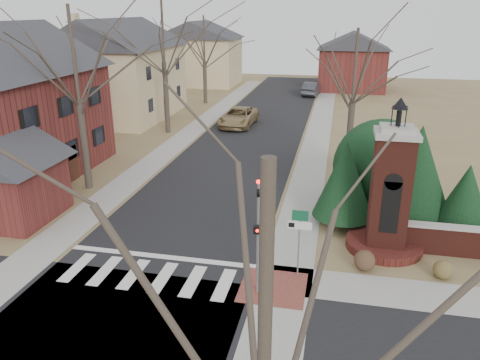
% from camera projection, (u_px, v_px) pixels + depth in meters
% --- Properties ---
extents(ground, '(120.00, 120.00, 0.00)m').
position_uv_depth(ground, '(140.00, 287.00, 17.21)').
color(ground, brown).
rests_on(ground, ground).
extents(main_street, '(8.00, 70.00, 0.01)m').
position_uv_depth(main_street, '(251.00, 137.00, 37.40)').
color(main_street, black).
rests_on(main_street, ground).
extents(cross_street, '(120.00, 8.00, 0.01)m').
position_uv_depth(cross_street, '(101.00, 340.00, 14.45)').
color(cross_street, black).
rests_on(cross_street, ground).
extents(crosswalk_zone, '(8.00, 2.20, 0.02)m').
position_uv_depth(crosswalk_zone, '(148.00, 276.00, 17.94)').
color(crosswalk_zone, silver).
rests_on(crosswalk_zone, ground).
extents(stop_bar, '(8.00, 0.35, 0.02)m').
position_uv_depth(stop_bar, '(162.00, 257.00, 19.32)').
color(stop_bar, silver).
rests_on(stop_bar, ground).
extents(sidewalk_right_main, '(2.00, 60.00, 0.02)m').
position_uv_depth(sidewalk_right_main, '(317.00, 140.00, 36.39)').
color(sidewalk_right_main, gray).
rests_on(sidewalk_right_main, ground).
extents(sidewalk_left, '(2.00, 60.00, 0.02)m').
position_uv_depth(sidewalk_left, '(189.00, 133.00, 38.42)').
color(sidewalk_left, gray).
rests_on(sidewalk_left, ground).
extents(curb_apron, '(2.40, 2.40, 0.02)m').
position_uv_depth(curb_apron, '(273.00, 287.00, 17.18)').
color(curb_apron, brown).
rests_on(curb_apron, ground).
extents(traffic_signal_pole, '(0.28, 0.41, 4.50)m').
position_uv_depth(traffic_signal_pole, '(258.00, 228.00, 16.00)').
color(traffic_signal_pole, slate).
rests_on(traffic_signal_pole, ground).
extents(sign_post, '(0.90, 0.07, 2.75)m').
position_uv_depth(sign_post, '(299.00, 230.00, 17.27)').
color(sign_post, slate).
rests_on(sign_post, ground).
extents(brick_gate_monument, '(3.20, 3.20, 6.47)m').
position_uv_depth(brick_gate_monument, '(389.00, 202.00, 19.29)').
color(brick_gate_monument, '#542118').
rests_on(brick_gate_monument, ground).
extents(house_stucco_left, '(9.80, 12.80, 9.28)m').
position_uv_depth(house_stucco_left, '(118.00, 67.00, 43.05)').
color(house_stucco_left, tan).
rests_on(house_stucco_left, ground).
extents(garage_left, '(4.80, 4.80, 4.29)m').
position_uv_depth(garage_left, '(7.00, 174.00, 22.22)').
color(garage_left, maroon).
rests_on(garage_left, ground).
extents(house_distant_left, '(10.80, 8.80, 8.53)m').
position_uv_depth(house_distant_left, '(199.00, 52.00, 62.15)').
color(house_distant_left, tan).
rests_on(house_distant_left, ground).
extents(house_distant_right, '(8.80, 8.80, 7.30)m').
position_uv_depth(house_distant_right, '(353.00, 60.00, 58.45)').
color(house_distant_right, maroon).
rests_on(house_distant_right, ground).
extents(evergreen_near, '(2.80, 2.80, 4.10)m').
position_uv_depth(evergreen_near, '(345.00, 179.00, 21.44)').
color(evergreen_near, '#473D33').
rests_on(evergreen_near, ground).
extents(evergreen_mid, '(3.40, 3.40, 4.70)m').
position_uv_depth(evergreen_mid, '(417.00, 169.00, 21.79)').
color(evergreen_mid, '#473D33').
rests_on(evergreen_mid, ground).
extents(evergreen_far, '(2.40, 2.40, 3.30)m').
position_uv_depth(evergreen_far, '(466.00, 195.00, 20.72)').
color(evergreen_far, '#473D33').
rests_on(evergreen_far, ground).
extents(evergreen_mass, '(4.80, 4.80, 4.80)m').
position_uv_depth(evergreen_mass, '(382.00, 163.00, 23.34)').
color(evergreen_mass, black).
rests_on(evergreen_mass, ground).
extents(bare_tree_0, '(8.05, 8.05, 11.15)m').
position_uv_depth(bare_tree_0, '(73.00, 49.00, 24.18)').
color(bare_tree_0, '#473D33').
rests_on(bare_tree_0, ground).
extents(bare_tree_1, '(8.40, 8.40, 11.64)m').
position_uv_depth(bare_tree_1, '(163.00, 31.00, 36.00)').
color(bare_tree_1, '#473D33').
rests_on(bare_tree_1, ground).
extents(bare_tree_2, '(7.35, 7.35, 10.19)m').
position_uv_depth(bare_tree_2, '(204.00, 36.00, 48.39)').
color(bare_tree_2, '#473D33').
rests_on(bare_tree_2, ground).
extents(bare_tree_3, '(7.00, 7.00, 9.70)m').
position_uv_depth(bare_tree_3, '(356.00, 61.00, 28.13)').
color(bare_tree_3, '#473D33').
rests_on(bare_tree_3, ground).
extents(bare_tree_4, '(6.65, 6.65, 9.21)m').
position_uv_depth(bare_tree_4, '(265.00, 302.00, 5.58)').
color(bare_tree_4, '#473D33').
rests_on(bare_tree_4, ground).
extents(pickup_truck, '(2.83, 5.75, 1.57)m').
position_uv_depth(pickup_truck, '(238.00, 117.00, 40.70)').
color(pickup_truck, '#978052').
rests_on(pickup_truck, ground).
extents(distant_car, '(2.18, 4.82, 1.54)m').
position_uv_depth(distant_car, '(311.00, 89.00, 55.19)').
color(distant_car, '#3A3E42').
rests_on(distant_car, ground).
extents(dry_shrub_left, '(0.83, 0.83, 0.83)m').
position_uv_depth(dry_shrub_left, '(365.00, 260.00, 18.23)').
color(dry_shrub_left, '#4C3523').
rests_on(dry_shrub_left, ground).
extents(dry_shrub_right, '(0.73, 0.73, 0.73)m').
position_uv_depth(dry_shrub_right, '(443.00, 270.00, 17.69)').
color(dry_shrub_right, brown).
rests_on(dry_shrub_right, ground).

